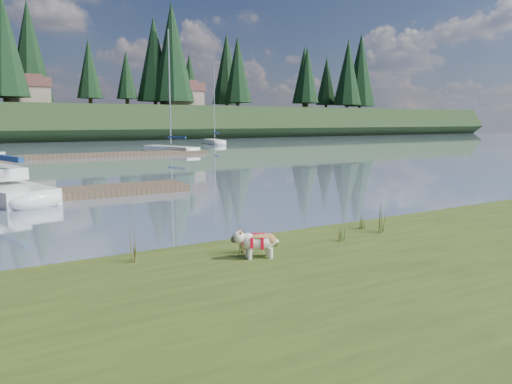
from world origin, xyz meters
TOP-DOWN VIEW (x-y plane):
  - ground at (0.00, 30.00)m, footprint 200.00×200.00m
  - bank at (0.00, -6.00)m, footprint 60.00×9.00m
  - bulldog at (0.42, -3.10)m, footprint 0.89×0.56m
  - dock_far at (2.00, 30.00)m, footprint 26.00×2.20m
  - sailboat_bg_4 at (12.90, 33.11)m, footprint 3.27×7.65m
  - sailboat_bg_5 at (23.89, 45.20)m, footprint 3.03×7.07m
  - weed_0 at (0.39, -2.61)m, footprint 0.17×0.14m
  - weed_1 at (1.19, -2.55)m, footprint 0.17×0.14m
  - weed_2 at (4.01, -2.77)m, footprint 0.17×0.14m
  - weed_3 at (-1.69, -2.15)m, footprint 0.17×0.14m
  - weed_4 at (2.64, -2.95)m, footprint 0.17×0.14m
  - weed_5 at (3.88, -2.24)m, footprint 0.17×0.14m
  - mud_lip at (0.00, -1.60)m, footprint 60.00×0.50m
  - conifer_4 at (3.00, 66.00)m, footprint 6.16×6.16m
  - conifer_5 at (15.00, 70.00)m, footprint 3.96×3.96m
  - conifer_6 at (28.00, 68.00)m, footprint 7.04×7.04m
  - conifer_7 at (42.00, 71.00)m, footprint 5.28×5.28m
  - conifer_8 at (55.00, 67.00)m, footprint 4.62×4.62m
  - conifer_9 at (68.00, 70.00)m, footprint 5.94×5.94m
  - house_1 at (6.00, 71.00)m, footprint 6.30×5.30m
  - house_2 at (30.00, 69.00)m, footprint 6.30×5.30m

SIDE VIEW (x-z plane):
  - ground at x=0.00m, z-range 0.00..0.00m
  - mud_lip at x=0.00m, z-range 0.00..0.14m
  - dock_far at x=2.00m, z-range 0.00..0.30m
  - bank at x=0.00m, z-range 0.00..0.35m
  - sailboat_bg_5 at x=23.89m, z-range -4.71..5.35m
  - sailboat_bg_4 at x=12.90m, z-range -5.24..5.89m
  - weed_4 at x=2.64m, z-range 0.32..0.72m
  - weed_1 at x=1.19m, z-range 0.31..0.75m
  - weed_5 at x=3.88m, z-range 0.31..0.85m
  - weed_0 at x=0.39m, z-range 0.30..0.88m
  - weed_3 at x=-1.69m, z-range 0.30..0.93m
  - bulldog at x=0.42m, z-range 0.42..0.94m
  - weed_2 at x=4.01m, z-range 0.29..1.07m
  - house_1 at x=6.00m, z-range 4.99..9.64m
  - house_2 at x=30.00m, z-range 4.99..9.64m
  - conifer_5 at x=15.00m, z-range 5.65..16.00m
  - conifer_8 at x=55.00m, z-range 5.62..17.40m
  - conifer_7 at x=42.00m, z-range 5.59..18.79m
  - conifer_9 at x=68.00m, z-range 5.55..20.18m
  - conifer_4 at x=3.00m, z-range 5.54..20.64m
  - conifer_6 at x=28.00m, z-range 5.49..22.49m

